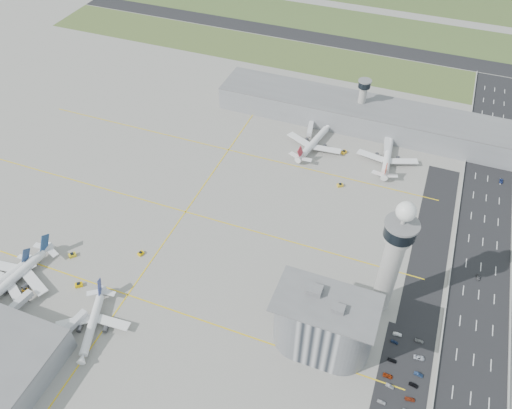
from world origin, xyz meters
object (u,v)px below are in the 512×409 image
(jet_bridge_near_2, at_px, (63,337))
(jet_bridge_far_0, at_px, (311,124))
(car_lot_10, at_px, (419,358))
(secondary_tower, at_px, (362,98))
(airplane_far_b, at_px, (388,152))
(car_lot_0, at_px, (382,402))
(car_lot_8, at_px, (414,385))
(car_lot_9, at_px, (419,374))
(tug_3, at_px, (141,253))
(airplane_near_c, at_px, (91,321))
(car_lot_1, at_px, (390,386))
(car_lot_3, at_px, (392,360))
(tug_2, at_px, (79,285))
(tug_5, at_px, (344,152))
(tug_1, at_px, (72,255))
(jet_bridge_near_1, at_px, (7,316))
(car_lot_4, at_px, (395,342))
(tug_0, at_px, (25,290))
(car_lot_7, at_px, (410,399))
(car_lot_5, at_px, (397,334))
(control_tower, at_px, (393,255))
(airplane_far_a, at_px, (315,139))
(jet_bridge_far_1, at_px, (386,141))
(car_hw_2, at_px, (501,181))
(admin_building, at_px, (323,324))
(car_lot_11, at_px, (419,341))
(airplane_near_b, at_px, (15,273))
(car_lot_2, at_px, (388,376))
(car_hw_4, at_px, (481,121))
(tug_4, at_px, (340,185))

(jet_bridge_near_2, bearing_deg, jet_bridge_far_0, -5.91)
(jet_bridge_far_0, bearing_deg, car_lot_10, 22.04)
(secondary_tower, bearing_deg, airplane_far_b, -53.28)
(jet_bridge_far_0, xyz_separation_m, car_lot_0, (80.00, -170.65, -2.27))
(car_lot_8, distance_m, car_lot_9, 5.54)
(secondary_tower, distance_m, tug_3, 174.75)
(airplane_near_c, distance_m, car_lot_1, 130.04)
(car_lot_3, bearing_deg, tug_2, 96.80)
(airplane_far_b, xyz_separation_m, tug_5, (-26.55, -2.42, -5.18))
(tug_5, bearing_deg, car_lot_9, -39.00)
(tug_1, distance_m, car_lot_8, 171.76)
(jet_bridge_near_1, relative_size, car_lot_1, 3.96)
(car_lot_0, bearing_deg, tug_2, 92.59)
(car_lot_4, bearing_deg, car_lot_10, -100.71)
(tug_0, distance_m, car_lot_7, 179.42)
(tug_5, bearing_deg, car_lot_5, -40.49)
(control_tower, distance_m, car_lot_3, 45.14)
(tug_0, xyz_separation_m, car_lot_9, (180.69, 24.06, -0.17))
(airplane_far_b, bearing_deg, tug_2, 136.27)
(car_lot_0, bearing_deg, car_lot_8, -38.06)
(car_lot_10, bearing_deg, tug_0, 91.20)
(airplane_far_a, relative_size, tug_1, 12.46)
(airplane_far_b, xyz_separation_m, car_lot_0, (26.35, -154.26, -5.61))
(car_lot_7, bearing_deg, control_tower, 16.93)
(jet_bridge_near_2, relative_size, tug_1, 3.94)
(jet_bridge_far_1, xyz_separation_m, car_lot_10, (41.19, -145.70, -2.21))
(tug_1, height_order, car_lot_5, tug_1)
(tug_5, relative_size, car_hw_2, 0.82)
(car_lot_1, bearing_deg, jet_bridge_far_0, 36.41)
(tug_0, xyz_separation_m, car_lot_4, (168.79, 35.72, -0.23))
(admin_building, distance_m, car_lot_7, 44.46)
(car_lot_11, bearing_deg, airplane_far_a, 35.98)
(tug_2, relative_size, car_lot_3, 0.92)
(car_lot_4, bearing_deg, tug_2, 107.88)
(airplane_near_c, relative_size, tug_0, 14.50)
(admin_building, relative_size, airplane_far_b, 0.95)
(airplane_near_b, height_order, car_lot_11, airplane_near_b)
(admin_building, relative_size, jet_bridge_far_0, 3.00)
(secondary_tower, bearing_deg, admin_building, -82.71)
(car_lot_2, bearing_deg, car_lot_5, 0.09)
(admin_building, relative_size, jet_bridge_near_2, 3.00)
(control_tower, bearing_deg, jet_bridge_near_1, -156.00)
(airplane_near_b, distance_m, tug_3, 59.22)
(airplane_far_b, relative_size, car_lot_5, 11.77)
(airplane_far_a, xyz_separation_m, car_lot_11, (82.63, -118.55, -5.66))
(car_lot_2, distance_m, car_lot_7, 12.15)
(airplane_near_c, xyz_separation_m, car_hw_4, (152.28, 232.24, -4.89))
(secondary_tower, relative_size, tug_4, 9.39)
(car_lot_2, height_order, car_lot_10, car_lot_10)
(airplane_far_b, relative_size, tug_3, 14.63)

